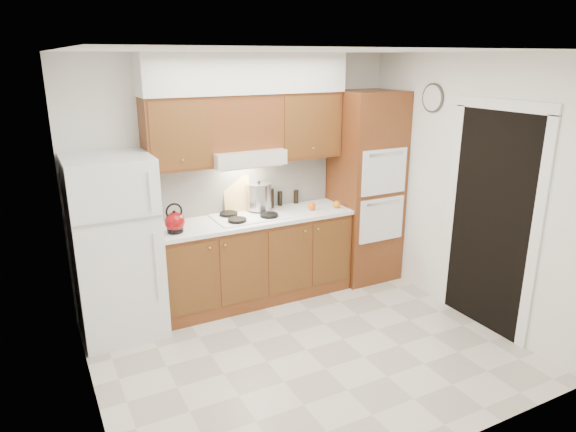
% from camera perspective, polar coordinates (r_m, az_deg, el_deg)
% --- Properties ---
extents(floor, '(3.60, 3.60, 0.00)m').
position_cam_1_polar(floor, '(4.84, 2.06, -14.65)').
color(floor, beige).
rests_on(floor, ground).
extents(ceiling, '(3.60, 3.60, 0.00)m').
position_cam_1_polar(ceiling, '(4.10, 2.47, 17.87)').
color(ceiling, white).
rests_on(ceiling, wall_back).
extents(wall_back, '(3.60, 0.02, 2.60)m').
position_cam_1_polar(wall_back, '(5.60, -5.40, 4.24)').
color(wall_back, white).
rests_on(wall_back, floor).
extents(wall_left, '(0.02, 3.00, 2.60)m').
position_cam_1_polar(wall_left, '(3.78, -22.22, -3.47)').
color(wall_left, white).
rests_on(wall_left, floor).
extents(wall_right, '(0.02, 3.00, 2.60)m').
position_cam_1_polar(wall_right, '(5.39, 19.14, 2.83)').
color(wall_right, white).
rests_on(wall_right, floor).
extents(fridge, '(0.75, 0.72, 1.72)m').
position_cam_1_polar(fridge, '(5.04, -18.61, -3.35)').
color(fridge, white).
rests_on(fridge, floor).
extents(base_cabinets, '(2.11, 0.60, 0.90)m').
position_cam_1_polar(base_cabinets, '(5.60, -3.74, -4.85)').
color(base_cabinets, brown).
rests_on(base_cabinets, floor).
extents(countertop, '(2.13, 0.62, 0.04)m').
position_cam_1_polar(countertop, '(5.43, -3.80, -0.29)').
color(countertop, white).
rests_on(countertop, base_cabinets).
extents(backsplash, '(2.11, 0.03, 0.56)m').
position_cam_1_polar(backsplash, '(5.61, -5.08, 3.44)').
color(backsplash, white).
rests_on(backsplash, countertop).
extents(oven_cabinet, '(0.70, 0.65, 2.20)m').
position_cam_1_polar(oven_cabinet, '(6.06, 8.58, 3.17)').
color(oven_cabinet, brown).
rests_on(oven_cabinet, floor).
extents(upper_cab_left, '(0.63, 0.33, 0.70)m').
position_cam_1_polar(upper_cab_left, '(5.12, -12.36, 8.96)').
color(upper_cab_left, brown).
rests_on(upper_cab_left, wall_back).
extents(upper_cab_right, '(0.73, 0.33, 0.70)m').
position_cam_1_polar(upper_cab_right, '(5.66, 1.90, 10.11)').
color(upper_cab_right, brown).
rests_on(upper_cab_right, wall_back).
extents(range_hood, '(0.75, 0.45, 0.15)m').
position_cam_1_polar(range_hood, '(5.33, -4.80, 6.61)').
color(range_hood, silver).
rests_on(range_hood, wall_back).
extents(upper_cab_over_hood, '(0.75, 0.33, 0.55)m').
position_cam_1_polar(upper_cab_over_hood, '(5.33, -5.15, 10.41)').
color(upper_cab_over_hood, brown).
rests_on(upper_cab_over_hood, range_hood).
extents(soffit, '(2.13, 0.36, 0.40)m').
position_cam_1_polar(soffit, '(5.30, -4.71, 15.54)').
color(soffit, silver).
rests_on(soffit, wall_back).
extents(cooktop, '(0.74, 0.50, 0.01)m').
position_cam_1_polar(cooktop, '(5.42, -4.37, -0.04)').
color(cooktop, white).
rests_on(cooktop, countertop).
extents(doorway, '(0.02, 0.90, 2.10)m').
position_cam_1_polar(doorway, '(5.22, 21.53, -0.73)').
color(doorway, black).
rests_on(doorway, floor).
extents(wall_clock, '(0.02, 0.30, 0.30)m').
position_cam_1_polar(wall_clock, '(5.63, 15.80, 12.51)').
color(wall_clock, '#3F3833').
rests_on(wall_clock, wall_right).
extents(kettle, '(0.24, 0.24, 0.19)m').
position_cam_1_polar(kettle, '(5.02, -12.47, -0.66)').
color(kettle, maroon).
rests_on(kettle, countertop).
extents(cutting_board, '(0.30, 0.14, 0.38)m').
position_cam_1_polar(cutting_board, '(5.57, -5.71, 2.47)').
color(cutting_board, '#DEB772').
rests_on(cutting_board, countertop).
extents(stock_pot, '(0.29, 0.29, 0.28)m').
position_cam_1_polar(stock_pot, '(5.57, -3.23, 2.18)').
color(stock_pot, '#ABABAF').
rests_on(stock_pot, cooktop).
extents(condiment_a, '(0.07, 0.07, 0.22)m').
position_cam_1_polar(condiment_a, '(5.69, -1.88, 1.94)').
color(condiment_a, black).
rests_on(condiment_a, countertop).
extents(condiment_b, '(0.06, 0.06, 0.17)m').
position_cam_1_polar(condiment_b, '(5.81, -0.89, 1.97)').
color(condiment_b, black).
rests_on(condiment_b, countertop).
extents(condiment_c, '(0.07, 0.07, 0.15)m').
position_cam_1_polar(condiment_c, '(5.90, 0.91, 2.17)').
color(condiment_c, black).
rests_on(condiment_c, countertop).
extents(orange_near, '(0.10, 0.10, 0.08)m').
position_cam_1_polar(orange_near, '(5.75, 5.43, 1.29)').
color(orange_near, '#FF9B0D').
rests_on(orange_near, countertop).
extents(orange_far, '(0.10, 0.10, 0.09)m').
position_cam_1_polar(orange_far, '(5.65, 2.67, 1.09)').
color(orange_far, orange).
rests_on(orange_far, countertop).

